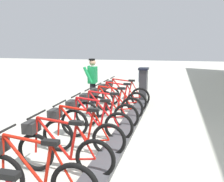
# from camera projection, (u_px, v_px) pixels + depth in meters

# --- Properties ---
(ground_plane) EXTENTS (60.00, 60.00, 0.00)m
(ground_plane) POSITION_uv_depth(u_px,v_px,m) (118.00, 145.00, 5.19)
(ground_plane) COLOR beige
(dock_rail_base) EXTENTS (0.44, 8.01, 0.10)m
(dock_rail_base) POSITION_uv_depth(u_px,v_px,m) (118.00, 143.00, 5.19)
(dock_rail_base) COLOR #47474C
(dock_rail_base) RESTS_ON ground
(payment_kiosk) EXTENTS (0.36, 0.52, 1.28)m
(payment_kiosk) POSITION_uv_depth(u_px,v_px,m) (143.00, 84.00, 9.22)
(payment_kiosk) COLOR #38383D
(payment_kiosk) RESTS_ON ground
(bike_docked_0) EXTENTS (1.72, 0.54, 1.02)m
(bike_docked_0) POSITION_uv_depth(u_px,v_px,m) (123.00, 94.00, 8.50)
(bike_docked_0) COLOR black
(bike_docked_0) RESTS_ON ground
(bike_docked_1) EXTENTS (1.72, 0.54, 1.02)m
(bike_docked_1) POSITION_uv_depth(u_px,v_px,m) (118.00, 99.00, 7.74)
(bike_docked_1) COLOR black
(bike_docked_1) RESTS_ON ground
(bike_docked_2) EXTENTS (1.72, 0.54, 1.02)m
(bike_docked_2) POSITION_uv_depth(u_px,v_px,m) (111.00, 104.00, 6.98)
(bike_docked_2) COLOR black
(bike_docked_2) RESTS_ON ground
(bike_docked_3) EXTENTS (1.72, 0.54, 1.02)m
(bike_docked_3) POSITION_uv_depth(u_px,v_px,m) (103.00, 111.00, 6.22)
(bike_docked_3) COLOR black
(bike_docked_3) RESTS_ON ground
(bike_docked_4) EXTENTS (1.72, 0.54, 1.02)m
(bike_docked_4) POSITION_uv_depth(u_px,v_px,m) (93.00, 121.00, 5.46)
(bike_docked_4) COLOR black
(bike_docked_4) RESTS_ON ground
(bike_docked_5) EXTENTS (1.72, 0.54, 1.02)m
(bike_docked_5) POSITION_uv_depth(u_px,v_px,m) (79.00, 133.00, 4.70)
(bike_docked_5) COLOR black
(bike_docked_5) RESTS_ON ground
(bike_docked_6) EXTENTS (1.72, 0.54, 1.02)m
(bike_docked_6) POSITION_uv_depth(u_px,v_px,m) (60.00, 150.00, 3.94)
(bike_docked_6) COLOR black
(bike_docked_6) RESTS_ON ground
(bike_docked_7) EXTENTS (1.72, 0.54, 1.02)m
(bike_docked_7) POSITION_uv_depth(u_px,v_px,m) (32.00, 175.00, 3.18)
(bike_docked_7) COLOR black
(bike_docked_7) RESTS_ON ground
(worker_near_rack) EXTENTS (0.48, 0.65, 1.66)m
(worker_near_rack) POSITION_uv_depth(u_px,v_px,m) (92.00, 80.00, 8.41)
(worker_near_rack) COLOR white
(worker_near_rack) RESTS_ON ground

